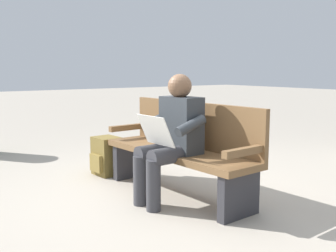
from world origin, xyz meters
name	(u,v)px	position (x,y,z in m)	size (l,w,h in m)	color
ground_plane	(177,194)	(0.00, 0.00, 0.00)	(40.00, 40.00, 0.00)	#A89E8E
bench_near	(182,148)	(0.00, -0.07, 0.46)	(1.82, 0.57, 0.90)	brown
person_seated	(172,135)	(-0.13, 0.16, 0.63)	(0.59, 0.59, 1.18)	#33383D
backpack	(106,156)	(1.08, 0.21, 0.22)	(0.33, 0.31, 0.44)	brown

